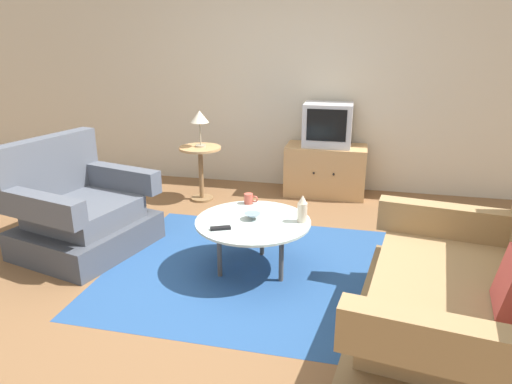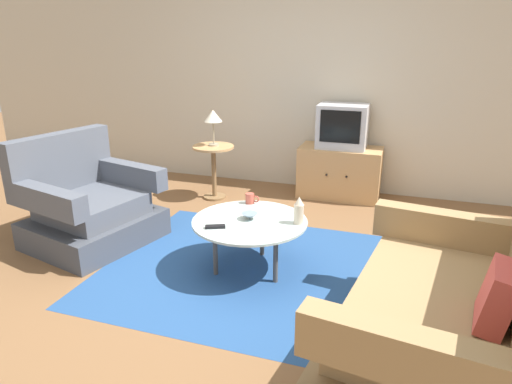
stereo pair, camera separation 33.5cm
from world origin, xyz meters
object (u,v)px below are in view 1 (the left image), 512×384
Objects in this scene: coffee_table at (253,224)px; vase at (302,209)px; table_lamp at (200,118)px; mug at (249,199)px; tv_stand at (325,170)px; couch at (462,308)px; armchair at (79,213)px; side_table at (201,162)px; television at (328,125)px; bowl at (252,216)px; tv_remote_dark at (221,228)px.

vase reaches higher than coffee_table.
table_lamp is 1.44m from mug.
couch is at bearing -69.85° from tv_stand.
armchair is 1.50m from side_table.
coffee_table is at bearing 70.75° from couch.
side_table is (-2.27, 2.15, 0.12)m from couch.
couch is at bearing -69.98° from television.
table_lamp is (-2.27, 2.16, 0.60)m from couch.
table_lamp is 1.76m from bowl.
bowl is at bearing -101.59° from television.
tv_remote_dark is at bearing -104.98° from tv_stand.
mug is (0.80, -1.11, -0.44)m from table_lamp.
table_lamp reaches higher than couch.
bowl is (1.51, -0.05, 0.13)m from armchair.
table_lamp is (0.60, 1.38, 0.59)m from armchair.
tv_remote_dark is at bearing -66.39° from table_lamp.
bowl is at bearing 102.08° from armchair.
mug reaches higher than tv_remote_dark.
television reaches higher than bowl.
coffee_table is (1.52, -0.07, 0.08)m from armchair.
tv_stand reaches higher than tv_remote_dark.
vase is 1.65× the size of bowl.
television is 4.11× the size of bowl.
armchair is at bearing -135.73° from tv_stand.
side_table reaches higher than coffee_table.
table_lamp is 2.55× the size of tv_remote_dark.
couch is 2.84× the size of side_table.
tv_stand is 1.88m from vase.
couch reaches higher than bowl.
table_lamp is at bearing 122.26° from coffee_table.
bowl is at bearing -57.32° from side_table.
armchair is at bearing 179.56° from vase.
tv_stand reaches higher than coffee_table.
mug reaches higher than bowl.
armchair is at bearing 83.23° from couch.
vase is 0.56m from mug.
mug is at bearing -107.56° from tv_stand.
vase is at bearing -47.59° from table_lamp.
coffee_table is at bearing 101.37° from armchair.
armchair is 1.96× the size of side_table.
mug is at bearing 108.46° from coffee_table.
bowl is 0.30m from tv_remote_dark.
armchair is at bearing 178.07° from bowl.
tv_stand is (0.38, 1.92, -0.10)m from coffee_table.
tv_remote_dark is (-0.57, -2.14, 0.14)m from tv_stand.
armchair is at bearing -113.50° from side_table.
tv_remote_dark is (-0.57, -2.16, -0.38)m from television.
side_table is 1.36m from mug.
table_lamp is (-0.92, 1.45, 0.52)m from coffee_table.
television is (-0.96, 2.65, 0.50)m from couch.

